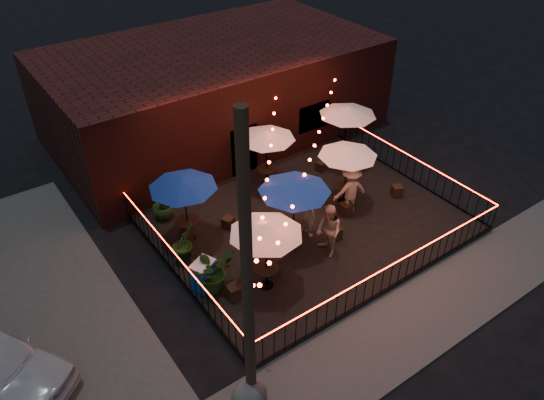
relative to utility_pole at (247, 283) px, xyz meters
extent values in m
plane|color=black|center=(5.40, 2.60, -4.00)|extent=(110.00, 110.00, 0.00)
cube|color=black|center=(5.40, 4.60, -3.92)|extent=(10.00, 8.00, 0.15)
cube|color=#474441|center=(5.40, -0.65, -3.98)|extent=(18.00, 2.50, 0.05)
cube|color=#36130E|center=(6.40, 12.60, -2.00)|extent=(14.00, 8.00, 4.00)
cube|color=black|center=(5.40, 8.72, -2.90)|extent=(1.20, 0.24, 2.20)
cube|color=black|center=(8.90, 8.72, -2.40)|extent=(1.60, 0.24, 1.20)
cylinder|color=#321F14|center=(0.00, 0.00, 0.00)|extent=(0.26, 0.26, 8.00)
cube|color=black|center=(5.40, 0.60, -3.77)|extent=(10.00, 0.04, 0.04)
cube|color=black|center=(5.40, 0.60, -2.85)|extent=(10.00, 0.04, 0.04)
cube|color=#FF270D|center=(5.40, 0.60, -2.82)|extent=(10.00, 0.03, 0.02)
cube|color=black|center=(0.40, 4.60, -3.77)|extent=(0.04, 8.00, 0.04)
cube|color=black|center=(0.40, 4.60, -2.85)|extent=(0.04, 8.00, 0.04)
cube|color=#FF270D|center=(0.40, 4.60, -2.82)|extent=(0.03, 8.00, 0.02)
cube|color=black|center=(10.40, 4.60, -3.77)|extent=(0.04, 8.00, 0.04)
cube|color=black|center=(10.40, 4.60, -2.85)|extent=(0.04, 8.00, 0.04)
cube|color=#FF270D|center=(10.40, 4.60, -2.82)|extent=(0.03, 8.00, 0.02)
cylinder|color=black|center=(2.46, 2.88, -3.84)|extent=(0.43, 0.43, 0.03)
cylinder|color=black|center=(2.46, 2.88, -3.48)|extent=(0.06, 0.06, 0.71)
cylinder|color=black|center=(2.46, 2.88, -3.12)|extent=(0.79, 0.79, 0.04)
cylinder|color=black|center=(2.46, 2.88, -2.67)|extent=(0.04, 0.04, 2.37)
cone|color=silver|center=(2.46, 2.88, -1.63)|extent=(2.61, 2.61, 0.35)
cylinder|color=black|center=(1.60, 6.25, -3.83)|extent=(0.45, 0.45, 0.03)
cylinder|color=black|center=(1.60, 6.25, -3.48)|extent=(0.06, 0.06, 0.73)
cylinder|color=black|center=(1.60, 6.25, -3.10)|extent=(0.81, 0.81, 0.04)
cylinder|color=black|center=(1.60, 6.25, -2.63)|extent=(0.04, 0.04, 2.43)
cone|color=navy|center=(1.60, 6.25, -1.57)|extent=(2.42, 2.42, 0.35)
cylinder|color=black|center=(4.28, 3.95, -3.83)|extent=(0.46, 0.46, 0.03)
cylinder|color=black|center=(4.28, 3.95, -3.46)|extent=(0.06, 0.06, 0.76)
cylinder|color=black|center=(4.28, 3.95, -3.07)|extent=(0.84, 0.84, 0.04)
cylinder|color=black|center=(4.28, 3.95, -2.59)|extent=(0.05, 0.05, 2.53)
cone|color=navy|center=(4.28, 3.95, -1.48)|extent=(2.53, 2.53, 0.37)
cylinder|color=black|center=(5.63, 7.40, -3.84)|extent=(0.43, 0.43, 0.03)
cylinder|color=black|center=(5.63, 7.40, -3.49)|extent=(0.06, 0.06, 0.71)
cylinder|color=black|center=(5.63, 7.40, -3.12)|extent=(0.79, 0.79, 0.04)
cylinder|color=black|center=(5.63, 7.40, -2.67)|extent=(0.04, 0.04, 2.36)
cone|color=silver|center=(5.63, 7.40, -1.64)|extent=(2.20, 2.20, 0.34)
cylinder|color=black|center=(7.30, 4.81, -3.84)|extent=(0.42, 0.42, 0.03)
cylinder|color=black|center=(7.30, 4.81, -3.49)|extent=(0.06, 0.06, 0.69)
cylinder|color=black|center=(7.30, 4.81, -3.14)|extent=(0.77, 0.77, 0.04)
cylinder|color=black|center=(7.30, 4.81, -2.70)|extent=(0.04, 0.04, 2.31)
cone|color=silver|center=(7.30, 4.81, -1.69)|extent=(2.52, 2.52, 0.34)
cylinder|color=black|center=(9.20, 6.95, -3.83)|extent=(0.45, 0.45, 0.03)
cylinder|color=black|center=(9.20, 6.95, -3.47)|extent=(0.06, 0.06, 0.74)
cylinder|color=black|center=(9.20, 6.95, -3.09)|extent=(0.83, 0.83, 0.04)
cylinder|color=black|center=(9.20, 6.95, -2.61)|extent=(0.05, 0.05, 2.48)
cone|color=silver|center=(9.20, 6.95, -1.53)|extent=(2.62, 2.62, 0.36)
cube|color=black|center=(1.39, 3.01, -3.61)|extent=(0.44, 0.44, 0.48)
cube|color=black|center=(2.92, 3.28, -3.61)|extent=(0.53, 0.53, 0.49)
cube|color=black|center=(1.47, 6.18, -3.63)|extent=(0.44, 0.44, 0.43)
cube|color=black|center=(2.99, 5.97, -3.64)|extent=(0.47, 0.47, 0.42)
cube|color=black|center=(4.16, 3.89, -3.62)|extent=(0.51, 0.51, 0.46)
cube|color=black|center=(5.64, 3.37, -3.63)|extent=(0.40, 0.40, 0.45)
cube|color=black|center=(5.16, 6.72, -3.62)|extent=(0.41, 0.41, 0.45)
cube|color=black|center=(6.65, 6.52, -3.60)|extent=(0.44, 0.44, 0.50)
cube|color=black|center=(6.83, 4.18, -3.62)|extent=(0.41, 0.41, 0.47)
cube|color=black|center=(9.18, 3.93, -3.63)|extent=(0.48, 0.48, 0.43)
cube|color=black|center=(7.97, 6.95, -3.65)|extent=(0.40, 0.40, 0.40)
cube|color=black|center=(9.78, 6.84, -3.64)|extent=(0.41, 0.41, 0.42)
imported|color=tan|center=(5.06, 4.10, -3.05)|extent=(0.45, 0.62, 1.60)
imported|color=tan|center=(4.93, 2.96, -2.91)|extent=(0.83, 1.00, 1.87)
imported|color=#D5B38D|center=(7.02, 4.24, -2.89)|extent=(1.37, 0.98, 1.92)
imported|color=#0D340D|center=(1.11, 3.75, -3.13)|extent=(1.48, 1.35, 1.44)
imported|color=#10370D|center=(0.99, 5.33, -3.11)|extent=(0.94, 0.82, 1.48)
imported|color=#1B3E0E|center=(1.41, 7.79, -3.20)|extent=(0.82, 0.82, 1.30)
cube|color=#1144B2|center=(0.90, 3.95, -3.40)|extent=(0.81, 0.71, 0.90)
cube|color=silver|center=(0.90, 3.95, -2.93)|extent=(0.87, 0.77, 0.06)
ellipsoid|color=#41413D|center=(-0.12, -0.09, -3.65)|extent=(1.06, 0.96, 0.71)
camera|label=1|loc=(-4.12, -6.68, 7.78)|focal=35.00mm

